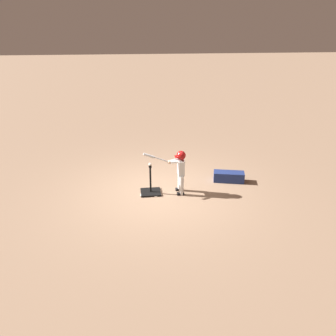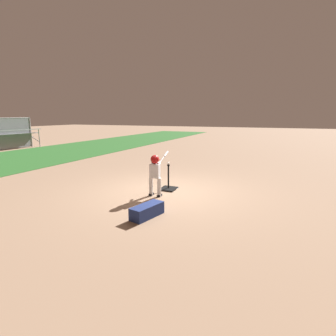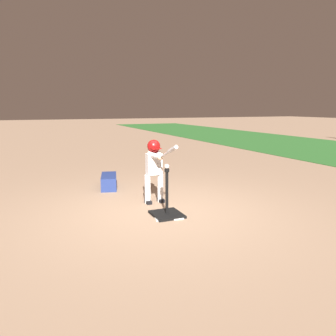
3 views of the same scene
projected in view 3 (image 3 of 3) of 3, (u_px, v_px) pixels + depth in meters
The scene contains 6 objects.
ground_plane at pixel (160, 212), 5.50m from camera, with size 90.00×90.00×0.00m, color #93755B.
home_plate at pixel (167, 216), 5.28m from camera, with size 0.44×0.44×0.02m, color white.
batting_tee at pixel (167, 210), 5.30m from camera, with size 0.52×0.47×0.78m.
batter_child at pixel (155, 163), 5.88m from camera, with size 1.07×0.36×1.17m.
baseball at pixel (167, 166), 5.17m from camera, with size 0.07×0.07×0.07m, color white.
equipment_bag at pixel (109, 181), 7.14m from camera, with size 0.84×0.32×0.28m, color navy.
Camera 3 is at (4.90, -1.93, 1.73)m, focal length 35.00 mm.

